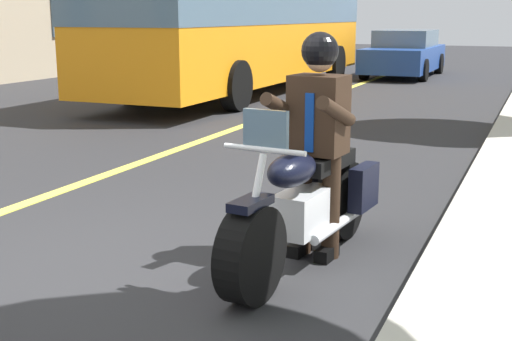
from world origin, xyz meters
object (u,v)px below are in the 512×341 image
object	(u,v)px
motorcycle_main	(306,206)
bus_far	(246,14)
car_silver	(404,54)
rider_main	(318,126)

from	to	relation	value
motorcycle_main	bus_far	world-z (taller)	bus_far
motorcycle_main	car_silver	size ratio (longest dim) A/B	0.48
rider_main	motorcycle_main	bearing A→B (deg)	-5.05
rider_main	car_silver	size ratio (longest dim) A/B	0.38
car_silver	rider_main	bearing A→B (deg)	8.86
bus_far	rider_main	bearing A→B (deg)	26.56
rider_main	bus_far	size ratio (longest dim) A/B	0.16
bus_far	car_silver	bearing A→B (deg)	155.56
rider_main	bus_far	world-z (taller)	bus_far
rider_main	bus_far	xyz separation A→B (m)	(-10.48, -5.24, 0.84)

